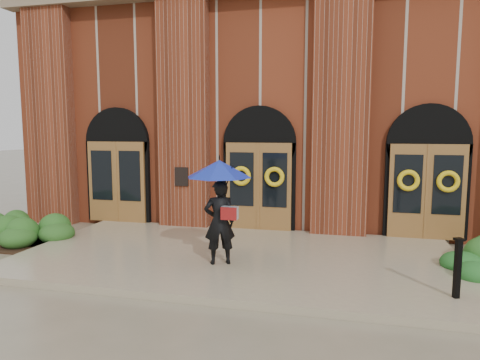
% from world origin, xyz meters
% --- Properties ---
extents(ground, '(90.00, 90.00, 0.00)m').
position_xyz_m(ground, '(0.00, 0.00, 0.00)').
color(ground, gray).
rests_on(ground, ground).
extents(landing, '(10.00, 5.30, 0.15)m').
position_xyz_m(landing, '(0.00, 0.15, 0.07)').
color(landing, tan).
rests_on(landing, ground).
extents(church_building, '(16.20, 12.53, 7.00)m').
position_xyz_m(church_building, '(0.00, 8.78, 3.50)').
color(church_building, maroon).
rests_on(church_building, ground).
extents(man_with_umbrella, '(1.85, 1.85, 2.24)m').
position_xyz_m(man_with_umbrella, '(-0.18, -0.62, 1.72)').
color(man_with_umbrella, black).
rests_on(man_with_umbrella, landing).
extents(metal_post, '(0.19, 0.19, 1.05)m').
position_xyz_m(metal_post, '(4.30, -1.48, 0.70)').
color(metal_post, black).
rests_on(metal_post, landing).
extents(hedge_wall_left, '(2.77, 1.11, 0.71)m').
position_xyz_m(hedge_wall_left, '(-6.41, 0.50, 0.36)').
color(hedge_wall_left, '#26541C').
rests_on(hedge_wall_left, ground).
extents(hedge_front_left, '(1.47, 1.26, 0.52)m').
position_xyz_m(hedge_front_left, '(-5.37, 0.00, 0.26)').
color(hedge_front_left, '#26501B').
rests_on(hedge_front_left, ground).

